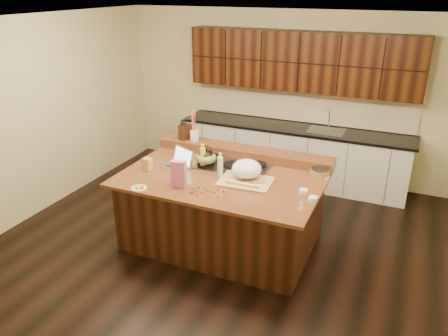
% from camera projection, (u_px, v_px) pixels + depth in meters
% --- Properties ---
extents(room, '(5.52, 5.02, 2.72)m').
position_uv_depth(room, '(222.00, 142.00, 5.09)').
color(room, black).
rests_on(room, ground).
extents(island, '(2.40, 1.60, 0.92)m').
position_uv_depth(island, '(222.00, 209.00, 5.44)').
color(island, black).
rests_on(island, ground).
extents(back_ledge, '(2.40, 0.30, 0.12)m').
position_uv_depth(back_ledge, '(244.00, 152.00, 5.82)').
color(back_ledge, black).
rests_on(back_ledge, island).
extents(cooktop, '(0.92, 0.52, 0.05)m').
position_uv_depth(cooktop, '(232.00, 166.00, 5.50)').
color(cooktop, gray).
rests_on(cooktop, island).
extents(back_counter, '(3.70, 0.66, 2.40)m').
position_uv_depth(back_counter, '(296.00, 123.00, 7.00)').
color(back_counter, silver).
rests_on(back_counter, ground).
extents(kettle, '(0.23, 0.23, 0.18)m').
position_uv_depth(kettle, '(206.00, 157.00, 5.46)').
color(kettle, black).
rests_on(kettle, cooktop).
extents(green_bowl, '(0.31, 0.31, 0.14)m').
position_uv_depth(green_bowl, '(206.00, 158.00, 5.47)').
color(green_bowl, olive).
rests_on(green_bowl, cooktop).
extents(laptop, '(0.43, 0.39, 0.24)m').
position_uv_depth(laptop, '(179.00, 163.00, 5.47)').
color(laptop, '#B7B7BC').
rests_on(laptop, island).
extents(oil_bottle, '(0.08, 0.08, 0.27)m').
position_uv_depth(oil_bottle, '(203.00, 158.00, 5.42)').
color(oil_bottle, yellow).
rests_on(oil_bottle, island).
extents(vinegar_bottle, '(0.08, 0.08, 0.25)m').
position_uv_depth(vinegar_bottle, '(220.00, 167.00, 5.19)').
color(vinegar_bottle, silver).
rests_on(vinegar_bottle, island).
extents(wooden_tray, '(0.63, 0.50, 0.25)m').
position_uv_depth(wooden_tray, '(246.00, 172.00, 5.09)').
color(wooden_tray, tan).
rests_on(wooden_tray, island).
extents(ramekin_a, '(0.11, 0.11, 0.04)m').
position_uv_depth(ramekin_a, '(303.00, 191.00, 4.81)').
color(ramekin_a, white).
rests_on(ramekin_a, island).
extents(ramekin_b, '(0.12, 0.12, 0.04)m').
position_uv_depth(ramekin_b, '(313.00, 199.00, 4.65)').
color(ramekin_b, white).
rests_on(ramekin_b, island).
extents(ramekin_c, '(0.13, 0.13, 0.04)m').
position_uv_depth(ramekin_c, '(325.00, 177.00, 5.15)').
color(ramekin_c, white).
rests_on(ramekin_c, island).
extents(strainer_bowl, '(0.30, 0.30, 0.09)m').
position_uv_depth(strainer_bowl, '(320.00, 174.00, 5.20)').
color(strainer_bowl, '#996B3F').
rests_on(strainer_bowl, island).
extents(kitchen_timer, '(0.09, 0.09, 0.07)m').
position_uv_depth(kitchen_timer, '(301.00, 202.00, 4.54)').
color(kitchen_timer, silver).
rests_on(kitchen_timer, island).
extents(pink_bag, '(0.18, 0.12, 0.31)m').
position_uv_depth(pink_bag, '(179.00, 174.00, 4.93)').
color(pink_bag, '#C25B87').
rests_on(pink_bag, island).
extents(candy_plate, '(0.19, 0.19, 0.01)m').
position_uv_depth(candy_plate, '(139.00, 188.00, 4.92)').
color(candy_plate, white).
rests_on(candy_plate, island).
extents(package_box, '(0.12, 0.10, 0.15)m').
position_uv_depth(package_box, '(148.00, 164.00, 5.39)').
color(package_box, '#C79446').
rests_on(package_box, island).
extents(utensil_crock, '(0.14, 0.14, 0.14)m').
position_uv_depth(utensil_crock, '(194.00, 136.00, 6.05)').
color(utensil_crock, white).
rests_on(utensil_crock, back_ledge).
extents(knife_block, '(0.16, 0.20, 0.21)m').
position_uv_depth(knife_block, '(185.00, 132.00, 6.09)').
color(knife_block, black).
rests_on(knife_block, back_ledge).
extents(gumdrop_0, '(0.02, 0.02, 0.02)m').
position_uv_depth(gumdrop_0, '(199.00, 187.00, 4.94)').
color(gumdrop_0, red).
rests_on(gumdrop_0, island).
extents(gumdrop_1, '(0.02, 0.02, 0.02)m').
position_uv_depth(gumdrop_1, '(214.00, 191.00, 4.84)').
color(gumdrop_1, '#198C26').
rests_on(gumdrop_1, island).
extents(gumdrop_2, '(0.02, 0.02, 0.02)m').
position_uv_depth(gumdrop_2, '(191.00, 193.00, 4.81)').
color(gumdrop_2, red).
rests_on(gumdrop_2, island).
extents(gumdrop_3, '(0.02, 0.02, 0.02)m').
position_uv_depth(gumdrop_3, '(195.00, 188.00, 4.93)').
color(gumdrop_3, '#198C26').
rests_on(gumdrop_3, island).
extents(gumdrop_4, '(0.02, 0.02, 0.02)m').
position_uv_depth(gumdrop_4, '(218.00, 190.00, 4.87)').
color(gumdrop_4, red).
rests_on(gumdrop_4, island).
extents(gumdrop_5, '(0.02, 0.02, 0.02)m').
position_uv_depth(gumdrop_5, '(218.00, 196.00, 4.73)').
color(gumdrop_5, '#198C26').
rests_on(gumdrop_5, island).
extents(gumdrop_6, '(0.02, 0.02, 0.02)m').
position_uv_depth(gumdrop_6, '(224.00, 191.00, 4.84)').
color(gumdrop_6, red).
rests_on(gumdrop_6, island).
extents(gumdrop_7, '(0.02, 0.02, 0.02)m').
position_uv_depth(gumdrop_7, '(197.00, 190.00, 4.87)').
color(gumdrop_7, '#198C26').
rests_on(gumdrop_7, island).
extents(gumdrop_8, '(0.02, 0.02, 0.02)m').
position_uv_depth(gumdrop_8, '(208.00, 191.00, 4.84)').
color(gumdrop_8, red).
rests_on(gumdrop_8, island).
extents(gumdrop_9, '(0.02, 0.02, 0.02)m').
position_uv_depth(gumdrop_9, '(192.00, 189.00, 4.90)').
color(gumdrop_9, '#198C26').
rests_on(gumdrop_9, island).
extents(gumdrop_10, '(0.02, 0.02, 0.02)m').
position_uv_depth(gumdrop_10, '(193.00, 193.00, 4.80)').
color(gumdrop_10, red).
rests_on(gumdrop_10, island).
extents(gumdrop_11, '(0.02, 0.02, 0.02)m').
position_uv_depth(gumdrop_11, '(205.00, 188.00, 4.92)').
color(gumdrop_11, '#198C26').
rests_on(gumdrop_11, island).
extents(gumdrop_12, '(0.02, 0.02, 0.02)m').
position_uv_depth(gumdrop_12, '(201.00, 192.00, 4.82)').
color(gumdrop_12, red).
rests_on(gumdrop_12, island).
extents(gumdrop_13, '(0.02, 0.02, 0.02)m').
position_uv_depth(gumdrop_13, '(215.00, 192.00, 4.82)').
color(gumdrop_13, '#198C26').
rests_on(gumdrop_13, island).
extents(gumdrop_14, '(0.02, 0.02, 0.02)m').
position_uv_depth(gumdrop_14, '(197.00, 196.00, 4.74)').
color(gumdrop_14, red).
rests_on(gumdrop_14, island).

